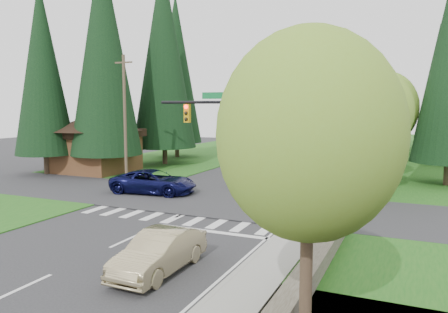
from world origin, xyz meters
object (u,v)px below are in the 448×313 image
Objects in this scene: parked_car_a at (330,173)px; suv_navy at (154,182)px; sedan_champagne at (159,252)px; parked_car_e at (358,143)px; parked_car_b at (340,165)px; parked_car_d at (364,148)px; parked_car_c at (345,153)px.

suv_navy is at bearing -135.50° from parked_car_a.
sedan_champagne is at bearing -152.63° from suv_navy.
suv_navy is 1.49× the size of parked_car_a.
parked_car_e is at bearing -19.07° from suv_navy.
parked_car_b is 0.98× the size of parked_car_e.
parked_car_b is at bearing 90.51° from parked_car_a.
suv_navy is at bearing -95.38° from parked_car_e.
parked_car_e reaches higher than parked_car_b.
suv_navy is at bearing -101.95° from parked_car_d.
sedan_champagne is at bearing -97.28° from parked_car_c.
parked_car_a is 0.78× the size of parked_car_b.
parked_car_e is (8.85, 39.02, -0.06)m from suv_navy.
parked_car_d reaches higher than parked_car_c.
parked_car_a is 5.00m from parked_car_b.
parked_car_d is (0.03, 23.68, 0.01)m from parked_car_a.
parked_car_d is 0.78× the size of parked_car_e.
parked_car_d reaches higher than parked_car_a.
parked_car_e reaches higher than parked_car_c.
parked_car_e reaches higher than parked_car_d.
parked_car_d is at bearing -23.32° from suv_navy.
parked_car_d is (1.31, 7.36, 0.03)m from parked_car_c.
sedan_champagne is 51.14m from parked_car_e.
parked_car_e reaches higher than parked_car_a.
parked_car_c is (-1.31, 11.33, -0.09)m from parked_car_b.
parked_car_c is (8.94, 26.09, -0.16)m from suv_navy.
sedan_champagne is 45.62m from parked_car_d.
parked_car_e is (-1.37, 29.25, 0.08)m from parked_car_a.
parked_car_a is at bearing -92.08° from parked_car_b.
parked_car_b is at bearing -84.92° from parked_car_d.
parked_car_d is at bearing 90.74° from parked_car_a.
parked_car_b is 18.69m from parked_car_d.
parked_car_e is at bearing 91.51° from parked_car_b.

